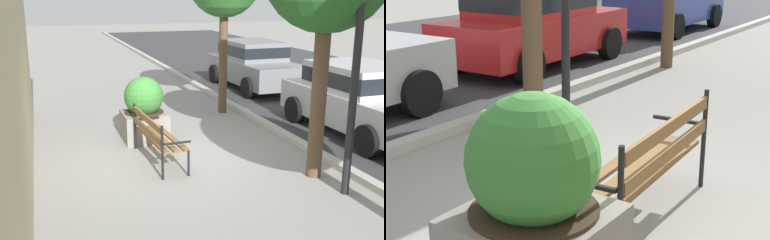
% 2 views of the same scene
% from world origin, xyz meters
% --- Properties ---
extents(ground_plane, '(80.00, 80.00, 0.00)m').
position_xyz_m(ground_plane, '(0.00, 0.00, 0.00)').
color(ground_plane, gray).
extents(curb_stone, '(60.00, 0.20, 0.12)m').
position_xyz_m(curb_stone, '(0.00, 2.90, 0.06)').
color(curb_stone, '#B2AFA8').
rests_on(curb_stone, ground).
extents(building_wall_behind, '(12.00, 0.50, 3.27)m').
position_xyz_m(building_wall_behind, '(1.50, -2.60, 1.63)').
color(building_wall_behind, '#C6B78C').
rests_on(building_wall_behind, ground).
extents(park_bench, '(1.83, 0.64, 0.95)m').
position_xyz_m(park_bench, '(0.03, -0.16, 0.54)').
color(park_bench, brown).
rests_on(park_bench, ground).
extents(concrete_planter, '(0.92, 0.92, 1.38)m').
position_xyz_m(concrete_planter, '(-1.38, -0.06, 0.65)').
color(concrete_planter, gray).
rests_on(concrete_planter, ground).
extents(parked_car_grey, '(4.13, 1.98, 1.56)m').
position_xyz_m(parked_car_grey, '(-5.88, 4.61, 0.84)').
color(parked_car_grey, slate).
rests_on(parked_car_grey, ground).
extents(parked_car_silver, '(4.13, 1.98, 1.56)m').
position_xyz_m(parked_car_silver, '(-0.38, 4.61, 0.84)').
color(parked_car_silver, '#B7B7BC').
rests_on(parked_car_silver, ground).
extents(lamp_post, '(0.32, 0.32, 3.90)m').
position_xyz_m(lamp_post, '(2.36, 2.33, 2.55)').
color(lamp_post, black).
rests_on(lamp_post, ground).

